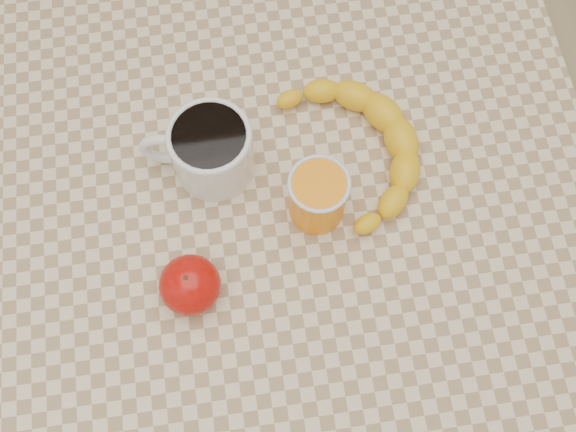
{
  "coord_description": "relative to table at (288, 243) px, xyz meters",
  "views": [
    {
      "loc": [
        -0.04,
        -0.26,
        1.48
      ],
      "look_at": [
        0.0,
        0.0,
        0.77
      ],
      "focal_mm": 40.0,
      "sensor_mm": 36.0,
      "label": 1
    }
  ],
  "objects": [
    {
      "name": "apple",
      "position": [
        -0.12,
        -0.07,
        0.12
      ],
      "size": [
        0.07,
        0.07,
        0.06
      ],
      "color": "#A30505",
      "rests_on": "table"
    },
    {
      "name": "table",
      "position": [
        0.0,
        0.0,
        0.0
      ],
      "size": [
        0.8,
        0.8,
        0.75
      ],
      "color": "beige",
      "rests_on": "ground"
    },
    {
      "name": "banana",
      "position": [
        0.1,
        0.08,
        0.11
      ],
      "size": [
        0.27,
        0.32,
        0.04
      ],
      "primitive_type": null,
      "rotation": [
        0.0,
        0.0,
        0.18
      ],
      "color": "yellow",
      "rests_on": "table"
    },
    {
      "name": "ground",
      "position": [
        0.0,
        0.0,
        -0.66
      ],
      "size": [
        3.0,
        3.0,
        0.0
      ],
      "primitive_type": "plane",
      "color": "tan",
      "rests_on": "ground"
    },
    {
      "name": "coffee_mug",
      "position": [
        -0.08,
        0.09,
        0.13
      ],
      "size": [
        0.15,
        0.12,
        0.08
      ],
      "color": "silver",
      "rests_on": "table"
    },
    {
      "name": "orange_juice_glass",
      "position": [
        0.04,
        0.01,
        0.13
      ],
      "size": [
        0.07,
        0.07,
        0.08
      ],
      "color": "orange",
      "rests_on": "table"
    }
  ]
}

